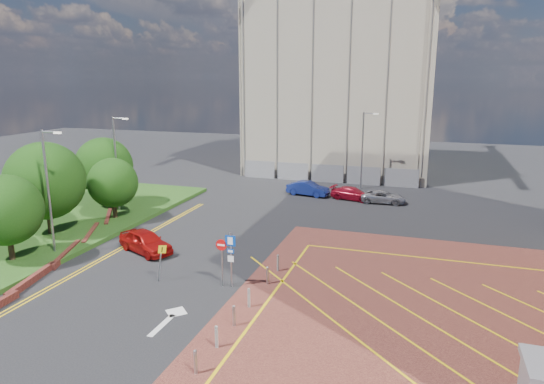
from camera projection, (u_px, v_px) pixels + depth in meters
The scene contains 20 objects.
ground at pixel (216, 293), 26.41m from camera, with size 140.00×140.00×0.00m, color black.
forecourt at pixel (495, 334), 22.22m from camera, with size 26.00×26.00×0.02m, color brown.
grass_bed at pixel (34, 228), 37.31m from camera, with size 14.00×32.00×0.30m, color #264415.
retaining_wall at pixel (64, 254), 31.75m from camera, with size 6.06×20.33×0.40m.
tree_a at pixel (6, 210), 29.79m from camera, with size 4.40×4.40×5.41m.
tree_b at pixel (45, 181), 34.69m from camera, with size 5.60×5.60×6.74m.
tree_c at pixel (113, 183), 38.96m from camera, with size 4.00×4.00×4.90m.
tree_d at pixel (104, 166), 42.48m from camera, with size 5.00×5.00×6.08m.
lamp_left_near at pixel (49, 187), 30.90m from camera, with size 1.53×0.16×8.00m.
lamp_left_far at pixel (117, 160), 40.75m from camera, with size 1.53×0.16×8.00m.
lamp_back at pixel (363, 148), 50.09m from camera, with size 1.53×0.16×8.00m.
sign_cluster at pixel (227, 254), 26.78m from camera, with size 1.17×0.12×3.20m.
warning_sign at pixel (161, 258), 27.55m from camera, with size 0.62×0.39×2.25m.
bollard_row at pixel (244, 305), 24.07m from camera, with size 0.14×11.14×0.90m.
construction_building at pixel (345, 81), 60.88m from camera, with size 21.20×19.20×22.00m, color #B0A390.
construction_fence at pixel (336, 174), 53.65m from camera, with size 21.60×0.06×2.00m, color gray.
car_red_left at pixel (146, 241), 32.45m from camera, with size 1.78×4.43×1.51m, color #9D0F0D.
car_blue_back at pixel (308, 189), 48.04m from camera, with size 1.47×4.23×1.39m, color navy.
car_red_back at pixel (352, 194), 46.37m from camera, with size 1.69×4.16×1.21m, color maroon.
car_silver_back at pixel (383, 197), 45.17m from camera, with size 1.89×4.11×1.14m, color #A2A1A8.
Camera 1 is at (10.42, -22.28, 11.50)m, focal length 32.00 mm.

